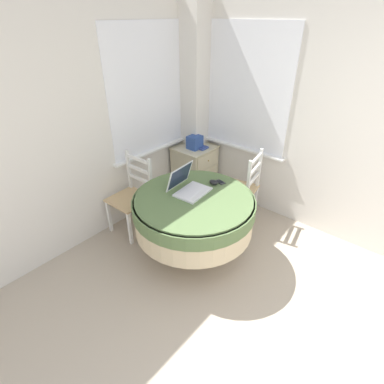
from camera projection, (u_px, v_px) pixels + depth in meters
name	position (u px, v px, depth m)	size (l,w,h in m)	color
corner_room_shell	(215.00, 132.00, 2.87)	(4.51, 4.78, 2.55)	silver
round_dining_table	(194.00, 211.00, 2.98)	(1.21, 1.21, 0.73)	#4C3D2D
laptop	(188.00, 186.00, 2.97)	(0.37, 0.35, 0.26)	silver
computer_mouse	(214.00, 182.00, 3.10)	(0.06, 0.10, 0.05)	black
cell_phone	(220.00, 182.00, 3.15)	(0.08, 0.12, 0.01)	#2D2D33
dining_chair_near_back_window	(132.00, 197.00, 3.44)	(0.43, 0.43, 0.92)	tan
dining_chair_near_right_window	(241.00, 189.00, 3.59)	(0.49, 0.49, 0.92)	tan
corner_cabinet	(195.00, 170.00, 4.20)	(0.52, 0.48, 0.71)	beige
storage_box	(195.00, 142.00, 3.94)	(0.17, 0.16, 0.17)	#2D4C93
book_on_cabinet	(198.00, 146.00, 4.00)	(0.13, 0.25, 0.02)	#33478C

